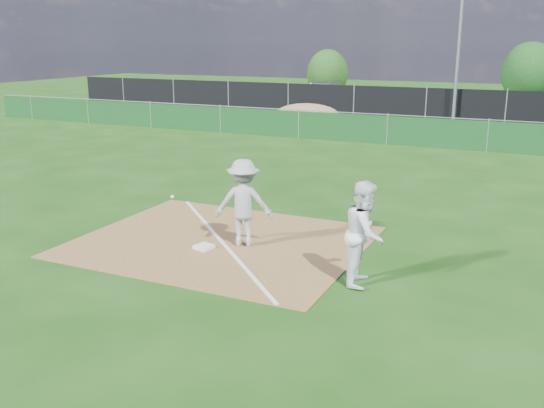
{
  "coord_description": "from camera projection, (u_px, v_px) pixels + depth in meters",
  "views": [
    {
      "loc": [
        6.3,
        -9.88,
        4.27
      ],
      "look_at": [
        1.22,
        1.0,
        1.0
      ],
      "focal_mm": 40.0,
      "sensor_mm": 36.0,
      "label": 1
    }
  ],
  "objects": [
    {
      "name": "ground",
      "position": [
        349.0,
        166.0,
        21.07
      ],
      "size": [
        90.0,
        90.0,
        0.0
      ],
      "primitive_type": "plane",
      "color": "#16400D",
      "rests_on": "ground"
    },
    {
      "name": "infield_dirt",
      "position": [
        221.0,
        241.0,
        13.2
      ],
      "size": [
        6.0,
        5.0,
        0.02
      ],
      "primitive_type": "cube",
      "color": "brown",
      "rests_on": "ground"
    },
    {
      "name": "foul_line",
      "position": [
        221.0,
        241.0,
        13.2
      ],
      "size": [
        5.01,
        5.01,
        0.01
      ],
      "primitive_type": "cube",
      "rotation": [
        0.0,
        0.0,
        0.79
      ],
      "color": "white",
      "rests_on": "infield_dirt"
    },
    {
      "name": "green_fence",
      "position": [
        387.0,
        130.0,
        25.29
      ],
      "size": [
        44.0,
        0.05,
        1.2
      ],
      "primitive_type": "cube",
      "color": "#103B17",
      "rests_on": "ground"
    },
    {
      "name": "dirt_mound",
      "position": [
        307.0,
        115.0,
        30.39
      ],
      "size": [
        3.38,
        2.6,
        1.17
      ],
      "primitive_type": "ellipsoid",
      "color": "olive",
      "rests_on": "ground"
    },
    {
      "name": "black_fence",
      "position": [
        426.0,
        105.0,
        32.2
      ],
      "size": [
        46.0,
        0.04,
        1.8
      ],
      "primitive_type": "cube",
      "color": "black",
      "rests_on": "ground"
    },
    {
      "name": "parking_lot",
      "position": [
        441.0,
        112.0,
        36.81
      ],
      "size": [
        46.0,
        9.0,
        0.01
      ],
      "primitive_type": "cube",
      "color": "black",
      "rests_on": "ground"
    },
    {
      "name": "light_pole",
      "position": [
        459.0,
        45.0,
        30.51
      ],
      "size": [
        0.16,
        0.16,
        8.0
      ],
      "primitive_type": "cylinder",
      "color": "slate",
      "rests_on": "ground"
    },
    {
      "name": "first_base",
      "position": [
        204.0,
        247.0,
        12.73
      ],
      "size": [
        0.41,
        0.41,
        0.07
      ],
      "primitive_type": "cube",
      "rotation": [
        0.0,
        0.0,
        -0.24
      ],
      "color": "white",
      "rests_on": "infield_dirt"
    },
    {
      "name": "play_at_first",
      "position": [
        244.0,
        203.0,
        12.71
      ],
      "size": [
        2.4,
        1.07,
        1.86
      ],
      "color": "#ABABAD",
      "rests_on": "infield_dirt"
    },
    {
      "name": "runner",
      "position": [
        365.0,
        233.0,
        10.74
      ],
      "size": [
        0.83,
        1.01,
        1.9
      ],
      "primitive_type": "imported",
      "rotation": [
        0.0,
        0.0,
        1.7
      ],
      "color": "white",
      "rests_on": "ground"
    },
    {
      "name": "car_left",
      "position": [
        329.0,
        93.0,
        39.99
      ],
      "size": [
        5.26,
        3.07,
        1.68
      ],
      "primitive_type": "imported",
      "rotation": [
        0.0,
        0.0,
        1.34
      ],
      "color": "#999DA0",
      "rests_on": "parking_lot"
    },
    {
      "name": "car_mid",
      "position": [
        397.0,
        101.0,
        36.35
      ],
      "size": [
        4.52,
        3.01,
        1.41
      ],
      "primitive_type": "imported",
      "rotation": [
        0.0,
        0.0,
        1.96
      ],
      "color": "black",
      "rests_on": "parking_lot"
    },
    {
      "name": "car_right",
      "position": [
        495.0,
        105.0,
        35.25
      ],
      "size": [
        4.37,
        2.88,
        1.18
      ],
      "primitive_type": "imported",
      "rotation": [
        0.0,
        0.0,
        1.24
      ],
      "color": "black",
      "rests_on": "parking_lot"
    },
    {
      "name": "tree_left",
      "position": [
        327.0,
        73.0,
        44.61
      ],
      "size": [
        3.02,
        3.02,
        3.59
      ],
      "color": "#382316",
      "rests_on": "ground"
    },
    {
      "name": "tree_mid",
      "position": [
        529.0,
        73.0,
        39.99
      ],
      "size": [
        3.5,
        3.5,
        4.15
      ],
      "color": "#382316",
      "rests_on": "ground"
    }
  ]
}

